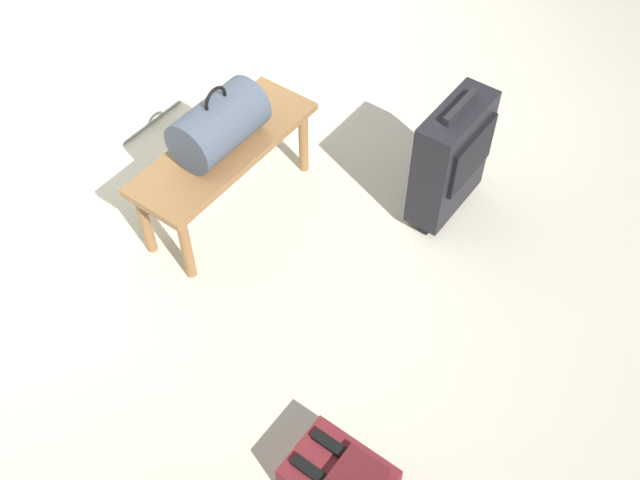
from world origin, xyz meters
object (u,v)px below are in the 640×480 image
bench (225,155)px  duffel_bag_slate (219,124)px  backpack_maroon (339,480)px  suitcase_upright_charcoal (452,158)px  cell_phone (252,107)px

bench → duffel_bag_slate: size_ratio=2.27×
duffel_bag_slate → backpack_maroon: (-0.86, -1.30, -0.47)m
bench → suitcase_upright_charcoal: bearing=-53.8°
bench → backpack_maroon: bearing=-124.0°
suitcase_upright_charcoal → backpack_maroon: suitcase_upright_charcoal is taller
cell_phone → duffel_bag_slate: bearing=-168.5°
duffel_bag_slate → cell_phone: 0.33m
bench → duffel_bag_slate: duffel_bag_slate is taller
cell_phone → backpack_maroon: bearing=-130.5°
suitcase_upright_charcoal → duffel_bag_slate: bearing=126.7°
duffel_bag_slate → suitcase_upright_charcoal: size_ratio=0.65×
bench → backpack_maroon: 1.59m
cell_phone → backpack_maroon: cell_phone is taller
bench → cell_phone: bearing=11.9°
duffel_bag_slate → suitcase_upright_charcoal: duffel_bag_slate is taller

